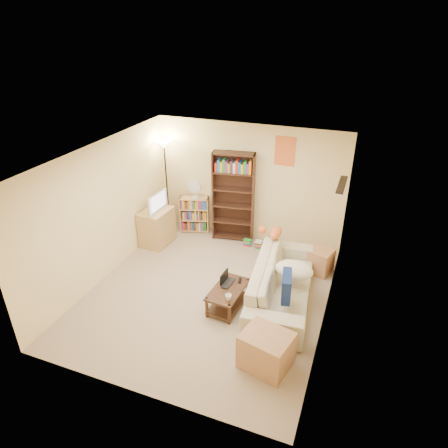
{
  "coord_description": "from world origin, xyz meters",
  "views": [
    {
      "loc": [
        2.29,
        -5.2,
        4.34
      ],
      "look_at": [
        0.04,
        0.7,
        1.05
      ],
      "focal_mm": 32.0,
      "sensor_mm": 36.0,
      "label": 1
    }
  ],
  "objects_px": {
    "laptop": "(231,284)",
    "tv_stand": "(157,227)",
    "television": "(155,202)",
    "end_cabinet": "(266,350)",
    "mug": "(228,297)",
    "side_table": "(320,261)",
    "tabby_cat": "(273,232)",
    "tall_bookshelf": "(233,195)",
    "coffee_table": "(228,295)",
    "desk_fan": "(195,189)",
    "sofa": "(282,283)",
    "floor_lamp": "(165,160)",
    "short_bookshelf": "(194,214)"
  },
  "relations": [
    {
      "from": "coffee_table",
      "to": "tall_bookshelf",
      "type": "height_order",
      "value": "tall_bookshelf"
    },
    {
      "from": "television",
      "to": "floor_lamp",
      "type": "relative_size",
      "value": 0.34
    },
    {
      "from": "side_table",
      "to": "tabby_cat",
      "type": "bearing_deg",
      "value": -166.42
    },
    {
      "from": "tall_bookshelf",
      "to": "end_cabinet",
      "type": "xyz_separation_m",
      "value": [
        1.65,
        -3.26,
        -0.75
      ]
    },
    {
      "from": "desk_fan",
      "to": "floor_lamp",
      "type": "distance_m",
      "value": 0.87
    },
    {
      "from": "tabby_cat",
      "to": "television",
      "type": "xyz_separation_m",
      "value": [
        -2.54,
        0.09,
        0.17
      ]
    },
    {
      "from": "tabby_cat",
      "to": "laptop",
      "type": "distance_m",
      "value": 1.38
    },
    {
      "from": "mug",
      "to": "short_bookshelf",
      "type": "xyz_separation_m",
      "value": [
        -1.75,
        2.54,
        -0.01
      ]
    },
    {
      "from": "coffee_table",
      "to": "television",
      "type": "xyz_separation_m",
      "value": [
        -2.16,
        1.48,
        0.73
      ]
    },
    {
      "from": "laptop",
      "to": "television",
      "type": "relative_size",
      "value": 0.49
    },
    {
      "from": "tall_bookshelf",
      "to": "short_bookshelf",
      "type": "relative_size",
      "value": 2.35
    },
    {
      "from": "tabby_cat",
      "to": "desk_fan",
      "type": "relative_size",
      "value": 1.3
    },
    {
      "from": "tv_stand",
      "to": "end_cabinet",
      "type": "distance_m",
      "value": 3.96
    },
    {
      "from": "short_bookshelf",
      "to": "side_table",
      "type": "relative_size",
      "value": 1.72
    },
    {
      "from": "tabby_cat",
      "to": "coffee_table",
      "type": "height_order",
      "value": "tabby_cat"
    },
    {
      "from": "short_bookshelf",
      "to": "desk_fan",
      "type": "bearing_deg",
      "value": -59.75
    },
    {
      "from": "tabby_cat",
      "to": "floor_lamp",
      "type": "bearing_deg",
      "value": 162.94
    },
    {
      "from": "end_cabinet",
      "to": "television",
      "type": "bearing_deg",
      "value": 141.25
    },
    {
      "from": "laptop",
      "to": "floor_lamp",
      "type": "bearing_deg",
      "value": 51.03
    },
    {
      "from": "desk_fan",
      "to": "side_table",
      "type": "height_order",
      "value": "desk_fan"
    },
    {
      "from": "tv_stand",
      "to": "side_table",
      "type": "relative_size",
      "value": 1.6
    },
    {
      "from": "floor_lamp",
      "to": "tabby_cat",
      "type": "bearing_deg",
      "value": -17.06
    },
    {
      "from": "tall_bookshelf",
      "to": "floor_lamp",
      "type": "bearing_deg",
      "value": 173.2
    },
    {
      "from": "tabby_cat",
      "to": "tall_bookshelf",
      "type": "distance_m",
      "value": 1.42
    },
    {
      "from": "tv_stand",
      "to": "television",
      "type": "xyz_separation_m",
      "value": [
        0.0,
        0.0,
        0.58
      ]
    },
    {
      "from": "television",
      "to": "short_bookshelf",
      "type": "relative_size",
      "value": 0.83
    },
    {
      "from": "sofa",
      "to": "television",
      "type": "height_order",
      "value": "television"
    },
    {
      "from": "sofa",
      "to": "floor_lamp",
      "type": "relative_size",
      "value": 1.22
    },
    {
      "from": "coffee_table",
      "to": "tall_bookshelf",
      "type": "bearing_deg",
      "value": 112.27
    },
    {
      "from": "mug",
      "to": "side_table",
      "type": "distance_m",
      "value": 2.21
    },
    {
      "from": "sofa",
      "to": "tall_bookshelf",
      "type": "relative_size",
      "value": 1.28
    },
    {
      "from": "mug",
      "to": "television",
      "type": "height_order",
      "value": "television"
    },
    {
      "from": "tabby_cat",
      "to": "laptop",
      "type": "xyz_separation_m",
      "value": [
        -0.38,
        -1.27,
        -0.4
      ]
    },
    {
      "from": "sofa",
      "to": "desk_fan",
      "type": "height_order",
      "value": "desk_fan"
    },
    {
      "from": "television",
      "to": "tv_stand",
      "type": "bearing_deg",
      "value": 93.76
    },
    {
      "from": "tabby_cat",
      "to": "tall_bookshelf",
      "type": "bearing_deg",
      "value": 141.81
    },
    {
      "from": "short_bookshelf",
      "to": "tv_stand",
      "type": "bearing_deg",
      "value": -140.31
    },
    {
      "from": "sofa",
      "to": "tall_bookshelf",
      "type": "distance_m",
      "value": 2.41
    },
    {
      "from": "mug",
      "to": "end_cabinet",
      "type": "distance_m",
      "value": 1.1
    },
    {
      "from": "mug",
      "to": "side_table",
      "type": "height_order",
      "value": "side_table"
    },
    {
      "from": "floor_lamp",
      "to": "side_table",
      "type": "height_order",
      "value": "floor_lamp"
    },
    {
      "from": "laptop",
      "to": "tv_stand",
      "type": "bearing_deg",
      "value": 61.49
    },
    {
      "from": "laptop",
      "to": "mug",
      "type": "relative_size",
      "value": 2.85
    },
    {
      "from": "side_table",
      "to": "end_cabinet",
      "type": "xyz_separation_m",
      "value": [
        -0.33,
        -2.6,
        0.03
      ]
    },
    {
      "from": "sofa",
      "to": "television",
      "type": "bearing_deg",
      "value": 65.78
    },
    {
      "from": "television",
      "to": "end_cabinet",
      "type": "xyz_separation_m",
      "value": [
        3.09,
        -2.48,
        -0.69
      ]
    },
    {
      "from": "laptop",
      "to": "end_cabinet",
      "type": "bearing_deg",
      "value": -136.82
    },
    {
      "from": "end_cabinet",
      "to": "short_bookshelf",
      "type": "bearing_deg",
      "value": 128.25
    },
    {
      "from": "tv_stand",
      "to": "desk_fan",
      "type": "relative_size",
      "value": 1.8
    },
    {
      "from": "desk_fan",
      "to": "tabby_cat",
      "type": "bearing_deg",
      "value": -22.71
    }
  ]
}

